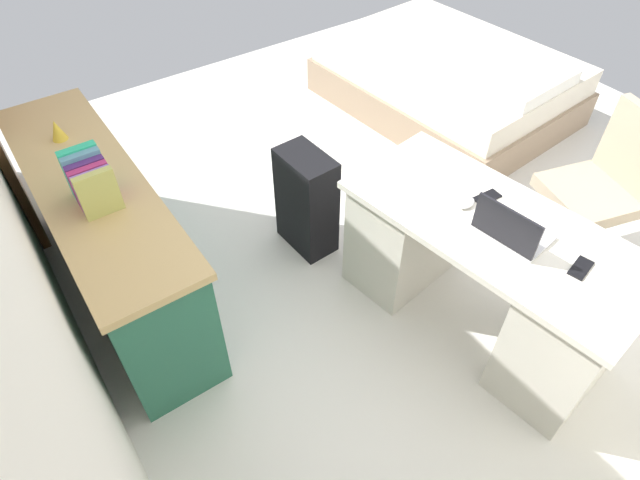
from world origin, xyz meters
TOP-DOWN VIEW (x-y plane):
  - ground_plane at (0.00, 0.00)m, footprint 5.26×5.26m
  - desk at (-0.87, 0.28)m, footprint 1.52×0.85m
  - office_chair at (-0.87, -0.65)m, footprint 0.57×0.57m
  - credenza at (0.43, 1.75)m, footprint 1.80×0.48m
  - bed at (0.81, -1.17)m, footprint 2.00×1.54m
  - suitcase_black at (0.14, 0.67)m, footprint 0.37×0.24m
  - laptop at (-0.96, 0.31)m, footprint 0.34×0.26m
  - computer_mouse at (-0.70, 0.31)m, footprint 0.07×0.11m
  - cell_phone_near_laptop at (-1.27, 0.21)m, footprint 0.10×0.15m
  - cell_phone_by_mouse at (-0.72, 0.19)m, footprint 0.07×0.14m
  - book_row at (0.25, 1.75)m, footprint 0.24×0.17m
  - figurine_small at (0.85, 1.75)m, footprint 0.08×0.08m

SIDE VIEW (x-z plane):
  - ground_plane at x=0.00m, z-range 0.00..0.00m
  - bed at x=0.81m, z-range -0.05..0.53m
  - suitcase_black at x=0.14m, z-range 0.00..0.66m
  - desk at x=-0.87m, z-range 0.02..0.74m
  - credenza at x=0.43m, z-range 0.00..0.80m
  - office_chair at x=-0.87m, z-range -0.05..0.89m
  - cell_phone_near_laptop at x=-1.27m, z-range 0.73..0.73m
  - cell_phone_by_mouse at x=-0.72m, z-range 0.73..0.73m
  - computer_mouse at x=-0.70m, z-range 0.73..0.75m
  - laptop at x=-0.96m, z-range 0.67..0.88m
  - figurine_small at x=0.85m, z-range 0.80..0.91m
  - book_row at x=0.25m, z-range 0.79..1.03m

